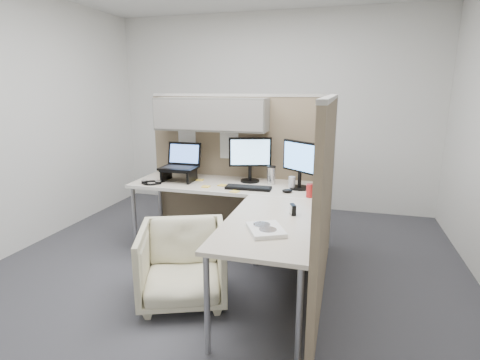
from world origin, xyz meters
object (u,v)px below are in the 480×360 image
(keyboard, at_px, (248,188))
(monitor_left, at_px, (250,156))
(desk, at_px, (239,201))
(office_chair, at_px, (183,260))

(keyboard, bearing_deg, monitor_left, 98.85)
(desk, bearing_deg, keyboard, 85.41)
(monitor_left, bearing_deg, keyboard, -96.29)
(keyboard, bearing_deg, desk, -97.14)
(desk, xyz_separation_m, office_chair, (-0.29, -0.62, -0.34))
(office_chair, relative_size, monitor_left, 1.48)
(desk, bearing_deg, office_chair, -115.18)
(desk, distance_m, office_chair, 0.76)
(office_chair, xyz_separation_m, monitor_left, (0.25, 1.17, 0.66))
(office_chair, distance_m, keyboard, 1.02)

